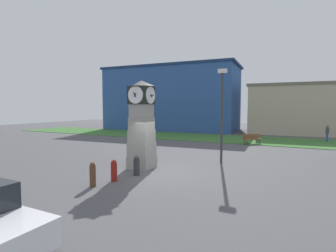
{
  "coord_description": "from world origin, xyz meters",
  "views": [
    {
      "loc": [
        6.26,
        -11.29,
        3.27
      ],
      "look_at": [
        -0.48,
        2.19,
        2.18
      ],
      "focal_mm": 28.0,
      "sensor_mm": 36.0,
      "label": 1
    }
  ],
  "objects": [
    {
      "name": "bollard_far_row",
      "position": [
        -1.23,
        -3.22,
        0.52
      ],
      "size": [
        0.25,
        0.25,
        1.02
      ],
      "color": "brown",
      "rests_on": "ground_plane"
    },
    {
      "name": "grass_verge_far",
      "position": [
        -2.66,
        15.54,
        0.02
      ],
      "size": [
        50.87,
        7.08,
        0.04
      ],
      "primitive_type": "cube",
      "color": "#386B2D",
      "rests_on": "ground_plane"
    },
    {
      "name": "clock_tower",
      "position": [
        -1.19,
        0.48,
        2.26
      ],
      "size": [
        1.44,
        1.41,
        4.66
      ],
      "color": "gray",
      "rests_on": "ground_plane"
    },
    {
      "name": "bench",
      "position": [
        2.61,
        12.5,
        0.52
      ],
      "size": [
        1.54,
        1.46,
        0.9
      ],
      "color": "brown",
      "rests_on": "ground_plane"
    },
    {
      "name": "pedestrian_near_bench",
      "position": [
        8.72,
        17.27,
        0.9
      ],
      "size": [
        0.26,
        0.41,
        1.59
      ],
      "color": "#264CA5",
      "rests_on": "ground_plane"
    },
    {
      "name": "warehouse_blue_far",
      "position": [
        -10.51,
        23.51,
        4.53
      ],
      "size": [
        19.63,
        9.47,
        9.04
      ],
      "color": "#2D5193",
      "rests_on": "ground_plane"
    },
    {
      "name": "street_lamp_near_road",
      "position": [
        2.27,
        3.69,
        3.21
      ],
      "size": [
        0.5,
        0.24,
        5.45
      ],
      "color": "#333338",
      "rests_on": "ground_plane"
    },
    {
      "name": "bollard_near_tower",
      "position": [
        -0.62,
        -0.89,
        0.48
      ],
      "size": [
        0.3,
        0.3,
        0.94
      ],
      "color": "#333338",
      "rests_on": "ground_plane"
    },
    {
      "name": "bollard_mid_row",
      "position": [
        -0.95,
        -2.19,
        0.48
      ],
      "size": [
        0.28,
        0.28,
        0.95
      ],
      "color": "maroon",
      "rests_on": "ground_plane"
    },
    {
      "name": "storefront_low_left",
      "position": [
        6.53,
        24.99,
        3.03
      ],
      "size": [
        12.71,
        8.3,
        6.05
      ],
      "color": "#B7A88E",
      "rests_on": "ground_plane"
    },
    {
      "name": "ground_plane",
      "position": [
        0.0,
        0.0,
        0.0
      ],
      "size": [
        84.78,
        84.78,
        0.0
      ],
      "primitive_type": "plane",
      "color": "#4C4C4F"
    }
  ]
}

